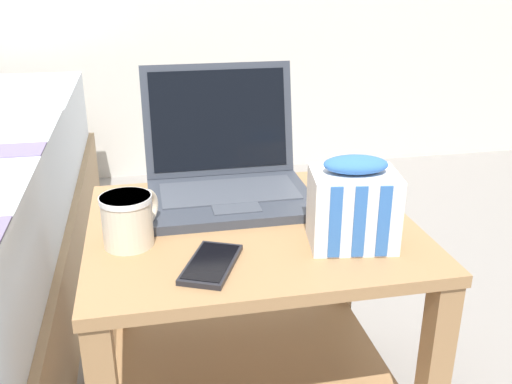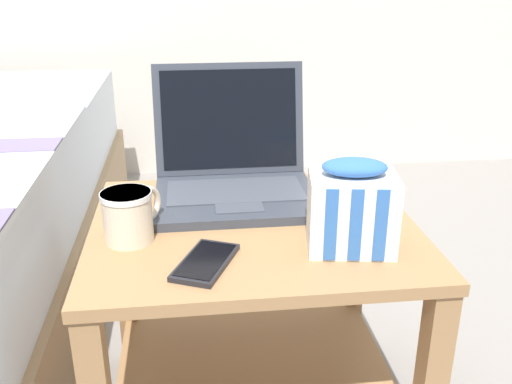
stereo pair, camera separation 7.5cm
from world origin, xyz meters
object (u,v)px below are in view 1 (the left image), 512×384
object	(u,v)px
snack_bag	(353,205)
cell_phone	(211,264)
mug_front_left	(128,217)
laptop	(227,172)

from	to	relation	value
snack_bag	cell_phone	xyz separation A→B (m)	(-0.25, -0.03, -0.07)
mug_front_left	cell_phone	distance (m)	0.17
cell_phone	laptop	bearing A→B (deg)	76.45
laptop	cell_phone	xyz separation A→B (m)	(-0.07, -0.30, -0.05)
mug_front_left	cell_phone	bearing A→B (deg)	-40.12
snack_bag	cell_phone	size ratio (longest dim) A/B	1.03
cell_phone	mug_front_left	bearing A→B (deg)	139.88
snack_bag	laptop	bearing A→B (deg)	123.37
laptop	mug_front_left	xyz separation A→B (m)	(-0.20, -0.19, -0.00)
laptop	cell_phone	bearing A→B (deg)	-103.55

